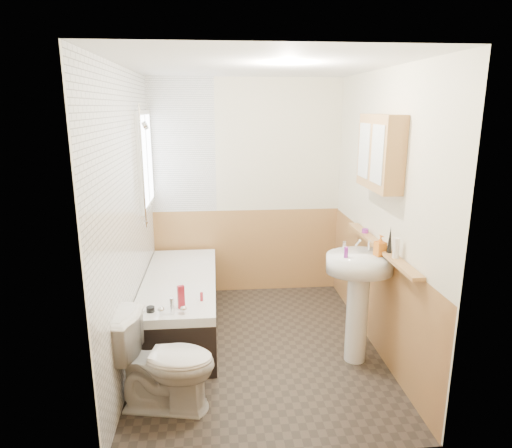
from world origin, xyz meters
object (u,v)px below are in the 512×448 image
object	(u,v)px
toilet	(165,362)
pine_shelf	(380,247)
sink	(359,286)
medicine_cabinet	(380,152)
bathtub	(181,303)

from	to	relation	value
toilet	pine_shelf	xyz separation A→B (m)	(1.80, 0.61, 0.64)
sink	medicine_cabinet	xyz separation A→B (m)	(0.17, 0.17, 1.11)
bathtub	medicine_cabinet	bearing A→B (deg)	-17.45
pine_shelf	toilet	bearing A→B (deg)	-161.22
bathtub	toilet	bearing A→B (deg)	-91.39
bathtub	medicine_cabinet	distance (m)	2.38
bathtub	medicine_cabinet	world-z (taller)	medicine_cabinet
pine_shelf	medicine_cabinet	world-z (taller)	medicine_cabinet
sink	pine_shelf	bearing A→B (deg)	36.70
bathtub	sink	world-z (taller)	sink
bathtub	toilet	size ratio (longest dim) A/B	2.40
medicine_cabinet	bathtub	bearing A→B (deg)	162.55
sink	medicine_cabinet	world-z (taller)	medicine_cabinet
toilet	pine_shelf	bearing A→B (deg)	-60.05
toilet	sink	size ratio (longest dim) A/B	0.69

